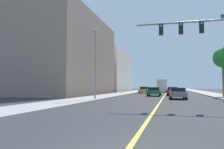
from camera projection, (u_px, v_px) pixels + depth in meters
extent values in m
plane|color=#2D2D30|center=(166.00, 94.00, 45.67)|extent=(192.00, 192.00, 0.00)
cube|color=#9E9B93|center=(126.00, 93.00, 47.70)|extent=(3.70, 168.00, 0.15)
cube|color=#9E9B93|center=(210.00, 94.00, 43.65)|extent=(3.70, 168.00, 0.15)
cube|color=yellow|center=(166.00, 94.00, 45.67)|extent=(0.16, 144.00, 0.01)
cube|color=gray|center=(61.00, 56.00, 42.99)|extent=(14.49, 25.16, 14.21)
cube|color=silver|center=(97.00, 72.00, 69.37)|extent=(17.52, 23.62, 11.50)
cylinder|color=gray|center=(192.00, 22.00, 16.77)|extent=(8.20, 0.14, 0.14)
cube|color=black|center=(202.00, 27.00, 16.59)|extent=(0.32, 0.24, 0.84)
sphere|color=green|center=(202.00, 23.00, 16.47)|extent=(0.20, 0.20, 0.20)
cube|color=black|center=(181.00, 28.00, 16.95)|extent=(0.32, 0.24, 0.84)
sphere|color=green|center=(181.00, 25.00, 16.83)|extent=(0.20, 0.20, 0.20)
cube|color=black|center=(161.00, 30.00, 17.31)|extent=(0.32, 0.24, 0.84)
sphere|color=green|center=(161.00, 26.00, 17.18)|extent=(0.20, 0.20, 0.20)
cylinder|color=gray|center=(95.00, 64.00, 24.48)|extent=(0.16, 0.16, 7.37)
cube|color=beige|center=(95.00, 29.00, 24.68)|extent=(0.56, 0.28, 0.20)
cylinder|color=brown|center=(224.00, 77.00, 31.70)|extent=(0.39, 0.39, 5.31)
sphere|color=#287F33|center=(223.00, 58.00, 31.84)|extent=(2.77, 2.77, 2.77)
cone|color=#287F33|center=(224.00, 60.00, 32.52)|extent=(1.34, 0.81, 1.23)
cone|color=#287F33|center=(217.00, 60.00, 32.37)|extent=(0.92, 1.41, 1.22)
cone|color=#287F33|center=(219.00, 59.00, 31.56)|extent=(1.06, 1.41, 1.31)
cube|color=#196638|center=(154.00, 92.00, 35.35)|extent=(1.95, 4.59, 0.58)
cube|color=black|center=(154.00, 89.00, 35.10)|extent=(1.71, 2.18, 0.44)
cylinder|color=black|center=(150.00, 93.00, 37.24)|extent=(0.22, 0.64, 0.64)
cylinder|color=black|center=(161.00, 94.00, 36.82)|extent=(0.22, 0.64, 0.64)
cylinder|color=black|center=(148.00, 94.00, 33.86)|extent=(0.22, 0.64, 0.64)
cylinder|color=black|center=(160.00, 94.00, 33.44)|extent=(0.22, 0.64, 0.64)
cube|color=slate|center=(178.00, 94.00, 27.00)|extent=(1.98, 4.16, 0.57)
cube|color=black|center=(178.00, 90.00, 27.08)|extent=(1.68, 2.18, 0.44)
cylinder|color=black|center=(170.00, 96.00, 28.62)|extent=(0.25, 0.65, 0.64)
cylinder|color=black|center=(184.00, 96.00, 28.28)|extent=(0.25, 0.65, 0.64)
cylinder|color=black|center=(171.00, 97.00, 25.70)|extent=(0.25, 0.65, 0.64)
cylinder|color=black|center=(186.00, 97.00, 25.36)|extent=(0.25, 0.65, 0.64)
cube|color=red|center=(173.00, 92.00, 37.10)|extent=(1.93, 4.53, 0.65)
cube|color=black|center=(173.00, 88.00, 36.99)|extent=(1.63, 2.31, 0.42)
cylinder|color=black|center=(169.00, 93.00, 38.91)|extent=(0.25, 0.65, 0.64)
cylinder|color=black|center=(178.00, 93.00, 38.46)|extent=(0.25, 0.65, 0.64)
cylinder|color=black|center=(167.00, 94.00, 35.70)|extent=(0.25, 0.65, 0.64)
cylinder|color=black|center=(178.00, 94.00, 35.25)|extent=(0.25, 0.65, 0.64)
cube|color=gold|center=(144.00, 90.00, 49.52)|extent=(2.03, 4.53, 0.57)
cube|color=black|center=(144.00, 88.00, 49.77)|extent=(1.71, 1.96, 0.51)
cylinder|color=black|center=(147.00, 92.00, 47.66)|extent=(0.24, 0.65, 0.64)
cylinder|color=black|center=(139.00, 92.00, 48.14)|extent=(0.24, 0.65, 0.64)
cylinder|color=black|center=(149.00, 92.00, 50.88)|extent=(0.24, 0.65, 0.64)
cylinder|color=black|center=(142.00, 91.00, 51.35)|extent=(0.24, 0.65, 0.64)
cube|color=red|center=(162.00, 87.00, 62.33)|extent=(2.47, 2.38, 1.60)
cube|color=silver|center=(162.00, 85.00, 58.35)|extent=(2.59, 5.99, 2.70)
cylinder|color=black|center=(158.00, 90.00, 62.51)|extent=(0.31, 0.91, 0.90)
cylinder|color=black|center=(166.00, 90.00, 62.06)|extent=(0.31, 0.91, 0.90)
cylinder|color=black|center=(158.00, 90.00, 57.07)|extent=(0.31, 0.91, 0.90)
cylinder|color=black|center=(166.00, 90.00, 56.62)|extent=(0.31, 0.91, 0.90)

